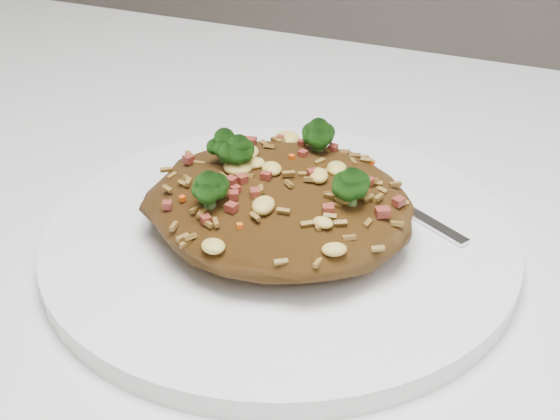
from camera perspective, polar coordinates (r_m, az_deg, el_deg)
The scene contains 4 objects.
dining_table at distance 0.57m, azimuth -6.85°, elevation -9.35°, with size 1.20×0.80×0.75m.
plate at distance 0.49m, azimuth -0.00°, elevation -2.18°, with size 0.30×0.30×0.01m, color white.
fried_rice at distance 0.48m, azimuth -0.03°, elevation 1.28°, with size 0.17×0.15×0.06m.
fork at distance 0.53m, azimuth 7.52°, elevation 1.09°, with size 0.15×0.09×0.00m.
Camera 1 is at (0.23, -0.37, 1.03)m, focal length 50.00 mm.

